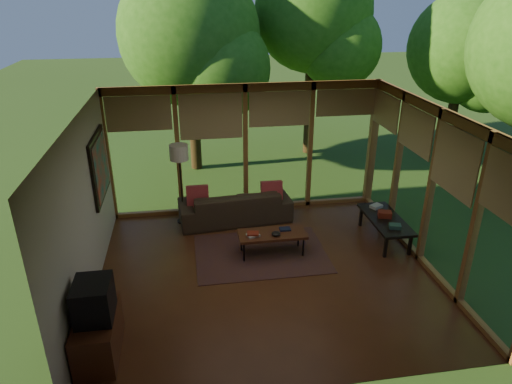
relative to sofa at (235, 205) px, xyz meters
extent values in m
plane|color=brown|center=(0.29, -2.00, -0.33)|extent=(5.50, 5.50, 0.00)
plane|color=silver|center=(0.29, -2.00, 2.37)|extent=(5.50, 5.50, 0.00)
cube|color=beige|center=(-2.46, -2.00, 1.02)|extent=(0.04, 5.00, 2.70)
cube|color=beige|center=(0.29, -4.50, 1.02)|extent=(5.50, 0.04, 2.70)
cube|color=#9D6630|center=(0.29, 0.50, 1.02)|extent=(5.50, 0.12, 2.70)
cube|color=#9D6630|center=(3.04, -2.00, 1.02)|extent=(0.12, 5.00, 2.70)
plane|color=#30541F|center=(8.29, 6.00, -0.34)|extent=(40.00, 40.00, 0.00)
cylinder|color=#392914|center=(-0.67, 3.25, 1.85)|extent=(0.28, 0.28, 4.36)
sphere|color=#225713|center=(-0.67, 3.25, 3.07)|extent=(3.41, 3.41, 3.41)
cylinder|color=#392914|center=(2.60, 4.08, 2.13)|extent=(0.28, 0.28, 4.93)
sphere|color=#225713|center=(2.60, 4.08, 3.50)|extent=(3.13, 3.13, 3.13)
cylinder|color=#392914|center=(6.65, 3.40, 1.55)|extent=(0.28, 0.28, 3.76)
sphere|color=#225713|center=(6.65, 3.40, 2.60)|extent=(2.97, 2.97, 2.97)
cube|color=brown|center=(0.30, -1.39, -0.32)|extent=(2.34, 1.66, 0.01)
imported|color=#3D2E1E|center=(0.00, 0.00, 0.00)|extent=(2.32, 1.07, 0.66)
cube|color=maroon|center=(-0.75, -0.05, 0.27)|extent=(0.44, 0.23, 0.46)
cube|color=maroon|center=(0.75, -0.05, 0.27)|extent=(0.43, 0.23, 0.45)
cube|color=#B8B2A7|center=(0.15, -1.47, 0.11)|extent=(0.25, 0.22, 0.03)
cube|color=maroon|center=(0.15, -1.47, 0.14)|extent=(0.22, 0.18, 0.03)
cube|color=black|center=(0.75, -1.34, 0.11)|extent=(0.19, 0.15, 0.03)
ellipsoid|color=black|center=(0.55, -1.52, 0.13)|extent=(0.16, 0.16, 0.07)
cube|color=#592B18|center=(-2.18, -3.51, -0.03)|extent=(0.50, 1.00, 0.60)
cube|color=black|center=(-2.16, -3.51, 0.52)|extent=(0.45, 0.55, 0.50)
cube|color=#2F5246|center=(2.69, -1.65, 0.16)|extent=(0.24, 0.20, 0.07)
cube|color=maroon|center=(2.69, -1.20, 0.18)|extent=(0.28, 0.24, 0.11)
cube|color=#B8B2A7|center=(2.69, -0.80, 0.16)|extent=(0.27, 0.24, 0.06)
cylinder|color=black|center=(-1.06, 0.09, -0.31)|extent=(0.26, 0.26, 0.03)
cylinder|color=black|center=(-1.06, 0.09, 0.46)|extent=(0.03, 0.03, 1.52)
cylinder|color=beige|center=(-1.06, 0.09, 1.17)|extent=(0.36, 0.36, 0.30)
cube|color=#592B18|center=(0.50, -1.42, 0.07)|extent=(1.20, 0.50, 0.05)
cylinder|color=black|center=(-0.03, -1.60, -0.14)|extent=(0.03, 0.03, 0.38)
cylinder|color=black|center=(1.03, -1.60, -0.14)|extent=(0.03, 0.03, 0.38)
cylinder|color=black|center=(-0.03, -1.24, -0.14)|extent=(0.03, 0.03, 0.38)
cylinder|color=black|center=(1.03, -1.24, -0.14)|extent=(0.03, 0.03, 0.38)
cube|color=black|center=(2.69, -1.25, 0.10)|extent=(0.60, 1.40, 0.05)
cube|color=black|center=(2.46, -1.85, -0.13)|extent=(0.05, 0.05, 0.40)
cube|color=black|center=(2.92, -1.85, -0.13)|extent=(0.05, 0.05, 0.40)
cube|color=black|center=(2.46, -0.65, -0.13)|extent=(0.05, 0.05, 0.40)
cube|color=black|center=(2.92, -0.65, -0.13)|extent=(0.05, 0.05, 0.40)
cube|color=black|center=(-2.43, -0.60, 1.22)|extent=(0.05, 1.35, 1.15)
cube|color=#1B797C|center=(-2.40, -0.60, 1.22)|extent=(0.02, 1.20, 1.00)
camera|label=1|loc=(-0.89, -8.37, 4.03)|focal=32.00mm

